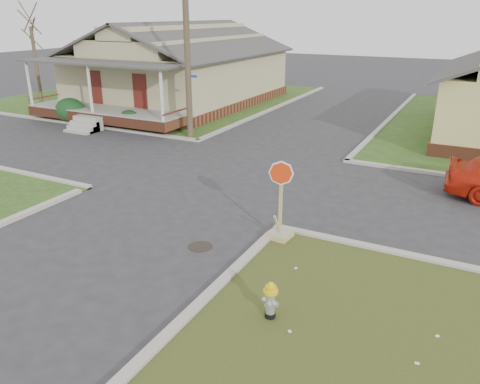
% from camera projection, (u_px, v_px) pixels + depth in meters
% --- Properties ---
extents(ground, '(120.00, 120.00, 0.00)m').
position_uv_depth(ground, '(145.00, 223.00, 13.61)').
color(ground, '#2D2D30').
rests_on(ground, ground).
extents(verge_far_left, '(19.00, 19.00, 0.05)m').
position_uv_depth(verge_far_left, '(157.00, 97.00, 34.11)').
color(verge_far_left, '#274719').
rests_on(verge_far_left, ground).
extents(curbs, '(80.00, 40.00, 0.12)m').
position_uv_depth(curbs, '(228.00, 174.00, 17.76)').
color(curbs, '#A9A599').
rests_on(curbs, ground).
extents(manhole, '(0.64, 0.64, 0.01)m').
position_uv_depth(manhole, '(200.00, 247.00, 12.25)').
color(manhole, black).
rests_on(manhole, ground).
extents(corner_house, '(10.10, 15.50, 5.30)m').
position_uv_depth(corner_house, '(180.00, 69.00, 30.92)').
color(corner_house, brown).
rests_on(corner_house, ground).
extents(utility_pole, '(1.80, 0.28, 9.00)m').
position_uv_depth(utility_pole, '(187.00, 38.00, 21.13)').
color(utility_pole, '#463728').
rests_on(utility_pole, ground).
extents(tree_far_left, '(0.22, 0.22, 4.90)m').
position_uv_depth(tree_far_left, '(37.00, 66.00, 30.39)').
color(tree_far_left, '#463728').
rests_on(tree_far_left, verge_far_left).
extents(fire_hydrant, '(0.30, 0.30, 0.80)m').
position_uv_depth(fire_hydrant, '(271.00, 298.00, 9.19)').
color(fire_hydrant, black).
rests_on(fire_hydrant, ground).
extents(stop_sign, '(0.62, 0.60, 2.17)m').
position_uv_depth(stop_sign, '(280.00, 221.00, 12.50)').
color(stop_sign, '#9F9356').
rests_on(stop_sign, ground).
extents(hedge_left, '(1.61, 1.32, 1.23)m').
position_uv_depth(hedge_left, '(71.00, 110.00, 25.99)').
color(hedge_left, '#123316').
rests_on(hedge_left, verge_far_left).
extents(hedge_right, '(1.31, 1.07, 1.00)m').
position_uv_depth(hedge_right, '(129.00, 119.00, 24.51)').
color(hedge_right, '#123316').
rests_on(hedge_right, verge_far_left).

